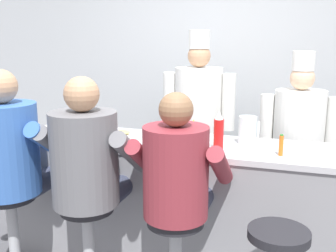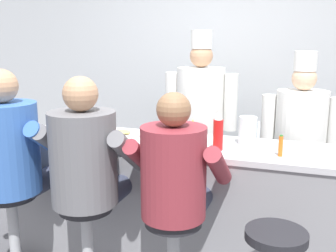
% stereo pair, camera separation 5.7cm
% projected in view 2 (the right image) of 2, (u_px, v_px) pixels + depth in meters
% --- Properties ---
extents(wall_back, '(10.00, 0.06, 2.70)m').
position_uv_depth(wall_back, '(218.00, 74.00, 4.22)').
color(wall_back, '#B2B7BC').
rests_on(wall_back, ground_plane).
extents(diner_counter, '(2.44, 0.61, 0.98)m').
position_uv_depth(diner_counter, '(172.00, 204.00, 2.98)').
color(diner_counter, gray).
rests_on(diner_counter, ground_plane).
extents(ketchup_bottle_red, '(0.07, 0.07, 0.26)m').
position_uv_depth(ketchup_bottle_red, '(218.00, 132.00, 2.62)').
color(ketchup_bottle_red, red).
rests_on(ketchup_bottle_red, diner_counter).
extents(mustard_bottle_yellow, '(0.07, 0.07, 0.21)m').
position_uv_depth(mustard_bottle_yellow, '(193.00, 136.00, 2.63)').
color(mustard_bottle_yellow, yellow).
rests_on(mustard_bottle_yellow, diner_counter).
extents(hot_sauce_bottle_orange, '(0.03, 0.03, 0.14)m').
position_uv_depth(hot_sauce_bottle_orange, '(281.00, 146.00, 2.49)').
color(hot_sauce_bottle_orange, orange).
rests_on(hot_sauce_bottle_orange, diner_counter).
extents(water_pitcher_clear, '(0.15, 0.13, 0.20)m').
position_uv_depth(water_pitcher_clear, '(248.00, 131.00, 2.76)').
color(water_pitcher_clear, silver).
rests_on(water_pitcher_clear, diner_counter).
extents(breakfast_plate, '(0.26, 0.26, 0.05)m').
position_uv_depth(breakfast_plate, '(123.00, 134.00, 3.02)').
color(breakfast_plate, white).
rests_on(breakfast_plate, diner_counter).
extents(cereal_bowl, '(0.17, 0.17, 0.05)m').
position_uv_depth(cereal_bowl, '(47.00, 134.00, 2.99)').
color(cereal_bowl, '#4C7FB7').
rests_on(cereal_bowl, diner_counter).
extents(coffee_mug_blue, '(0.13, 0.08, 0.08)m').
position_uv_depth(coffee_mug_blue, '(170.00, 140.00, 2.74)').
color(coffee_mug_blue, '#4C7AB2').
rests_on(coffee_mug_blue, diner_counter).
extents(diner_seated_blue, '(0.65, 0.64, 1.53)m').
position_uv_depth(diner_seated_blue, '(11.00, 153.00, 2.65)').
color(diner_seated_blue, '#B2B5BA').
rests_on(diner_seated_blue, ground_plane).
extents(diner_seated_grey, '(0.63, 0.62, 1.50)m').
position_uv_depth(diner_seated_grey, '(87.00, 164.00, 2.47)').
color(diner_seated_grey, '#B2B5BA').
rests_on(diner_seated_grey, ground_plane).
extents(diner_seated_maroon, '(0.57, 0.57, 1.43)m').
position_uv_depth(diner_seated_maroon, '(175.00, 180.00, 2.28)').
color(diner_seated_maroon, '#B2B5BA').
rests_on(diner_seated_maroon, ground_plane).
extents(cook_in_whites_near, '(0.70, 0.45, 1.80)m').
position_uv_depth(cook_in_whites_near, '(200.00, 116.00, 3.77)').
color(cook_in_whites_near, '#232328').
rests_on(cook_in_whites_near, ground_plane).
extents(cook_in_whites_far, '(0.63, 0.41, 1.62)m').
position_uv_depth(cook_in_whites_far, '(300.00, 142.00, 3.21)').
color(cook_in_whites_far, '#232328').
rests_on(cook_in_whites_far, ground_plane).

